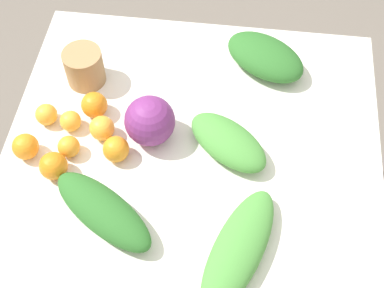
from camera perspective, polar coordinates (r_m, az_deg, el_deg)
ground_plane at (r=2.31m, az=-0.00°, el=-10.70°), size 8.00×8.00×0.00m
dining_table at (r=1.73m, az=-0.00°, el=-2.15°), size 1.15×1.08×0.75m
cabbage_purple at (r=1.61m, az=-4.53°, el=2.48°), size 0.15×0.15×0.15m
paper_bag at (r=1.80m, az=-11.42°, el=8.06°), size 0.13×0.13×0.12m
greens_bunch_dandelion at (r=1.61m, az=3.87°, el=0.20°), size 0.30×0.27×0.08m
greens_bunch_beet_tops at (r=1.51m, az=-9.46°, el=-7.06°), size 0.36×0.30×0.08m
greens_bunch_scallion at (r=1.83m, az=7.81°, el=9.20°), size 0.33×0.29×0.09m
greens_bunch_kale at (r=1.45m, az=5.00°, el=-11.09°), size 0.25×0.41×0.07m
orange_0 at (r=1.65m, az=-13.01°, el=-0.28°), size 0.07×0.07×0.07m
orange_1 at (r=1.70m, az=-12.83°, el=2.41°), size 0.07×0.07×0.07m
orange_2 at (r=1.61m, az=-14.57°, el=-2.27°), size 0.08×0.08×0.08m
orange_3 at (r=1.67m, az=-17.34°, el=-0.26°), size 0.08×0.08×0.08m
orange_4 at (r=1.66m, az=-9.58°, el=1.69°), size 0.08×0.08×0.08m
orange_5 at (r=1.73m, az=-15.27°, el=3.05°), size 0.07×0.07×0.07m
orange_6 at (r=1.72m, az=-10.38°, el=4.13°), size 0.08×0.08×0.08m
orange_7 at (r=1.61m, az=-8.11°, el=-0.55°), size 0.08×0.08×0.08m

